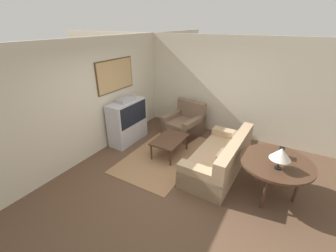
{
  "coord_description": "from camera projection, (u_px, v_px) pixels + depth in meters",
  "views": [
    {
      "loc": [
        -3.36,
        -1.89,
        2.99
      ],
      "look_at": [
        0.79,
        0.53,
        0.75
      ],
      "focal_mm": 24.0,
      "sensor_mm": 36.0,
      "label": 1
    }
  ],
  "objects": [
    {
      "name": "coffee_table",
      "position": [
        170.0,
        140.0,
        5.4
      ],
      "size": [
        0.94,
        0.61,
        0.44
      ],
      "color": "#472D1E",
      "rests_on": "ground_plane"
    },
    {
      "name": "couch",
      "position": [
        220.0,
        159.0,
        4.85
      ],
      "size": [
        2.06,
        0.97,
        0.83
      ],
      "rotation": [
        0.0,
        0.0,
        3.12
      ],
      "color": "tan",
      "rests_on": "ground_plane"
    },
    {
      "name": "mantel_clock",
      "position": [
        281.0,
        153.0,
        4.08
      ],
      "size": [
        0.16,
        0.1,
        0.18
      ],
      "color": "black",
      "rests_on": "console_table"
    },
    {
      "name": "table_lamp",
      "position": [
        281.0,
        154.0,
        3.67
      ],
      "size": [
        0.34,
        0.34,
        0.39
      ],
      "color": "black",
      "rests_on": "console_table"
    },
    {
      "name": "tv",
      "position": [
        128.0,
        121.0,
        5.98
      ],
      "size": [
        1.12,
        0.47,
        1.22
      ],
      "color": "#B7B7BC",
      "rests_on": "ground_plane"
    },
    {
      "name": "wall_right",
      "position": [
        218.0,
        86.0,
        6.25
      ],
      "size": [
        0.06,
        12.0,
        2.7
      ],
      "color": "beige",
      "rests_on": "ground_plane"
    },
    {
      "name": "armchair",
      "position": [
        184.0,
        125.0,
        6.44
      ],
      "size": [
        1.07,
        1.04,
        0.93
      ],
      "rotation": [
        0.0,
        0.0,
        -1.74
      ],
      "color": "brown",
      "rests_on": "ground_plane"
    },
    {
      "name": "wall_back",
      "position": [
        91.0,
        100.0,
        5.17
      ],
      "size": [
        12.0,
        0.1,
        2.7
      ],
      "color": "beige",
      "rests_on": "ground_plane"
    },
    {
      "name": "console_table",
      "position": [
        276.0,
        164.0,
        4.01
      ],
      "size": [
        1.27,
        1.27,
        0.74
      ],
      "color": "#472D1E",
      "rests_on": "ground_plane"
    },
    {
      "name": "area_rug",
      "position": [
        165.0,
        155.0,
        5.54
      ],
      "size": [
        2.59,
        1.53,
        0.01
      ],
      "color": "#99704C",
      "rests_on": "ground_plane"
    },
    {
      "name": "ground_plane",
      "position": [
        171.0,
        177.0,
        4.76
      ],
      "size": [
        12.0,
        12.0,
        0.0
      ],
      "primitive_type": "plane",
      "color": "brown"
    }
  ]
}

